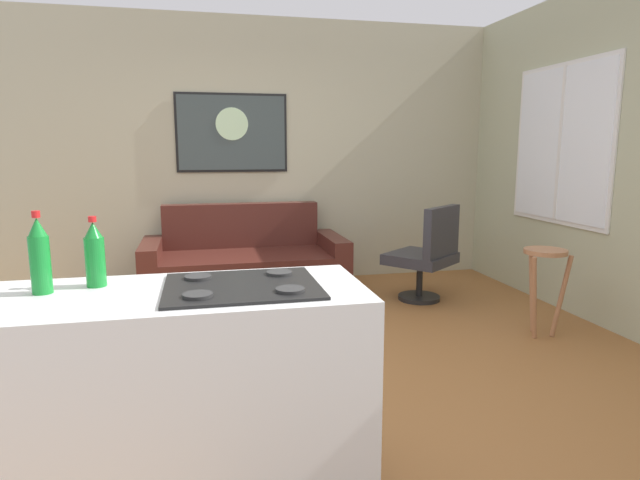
% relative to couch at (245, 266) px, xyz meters
% --- Properties ---
extents(ground, '(6.40, 6.40, 0.04)m').
position_rel_couch_xyz_m(ground, '(0.18, -1.90, -0.30)').
color(ground, '#955E30').
extents(back_wall, '(6.40, 0.05, 2.80)m').
position_rel_couch_xyz_m(back_wall, '(0.18, 0.52, 1.12)').
color(back_wall, '#B1AC8E').
rests_on(back_wall, ground).
extents(right_wall, '(0.05, 6.40, 2.80)m').
position_rel_couch_xyz_m(right_wall, '(2.81, -1.60, 1.12)').
color(right_wall, '#ADB18E').
rests_on(right_wall, ground).
extents(couch, '(1.98, 0.93, 0.88)m').
position_rel_couch_xyz_m(couch, '(0.00, 0.00, 0.00)').
color(couch, '#4A2019').
rests_on(couch, ground).
extents(coffee_table, '(0.88, 0.63, 0.41)m').
position_rel_couch_xyz_m(coffee_table, '(0.09, -1.08, 0.09)').
color(coffee_table, silver).
rests_on(coffee_table, ground).
extents(armchair, '(0.79, 0.79, 0.92)m').
position_rel_couch_xyz_m(armchair, '(1.68, -0.65, 0.18)').
color(armchair, black).
rests_on(armchair, ground).
extents(bar_stool, '(0.37, 0.36, 0.69)m').
position_rel_couch_xyz_m(bar_stool, '(2.16, -1.73, 0.25)').
color(bar_stool, '#A66F49').
rests_on(bar_stool, ground).
extents(kitchen_counter, '(1.51, 0.63, 0.94)m').
position_rel_couch_xyz_m(kitchen_counter, '(-0.53, -3.20, 0.18)').
color(kitchen_counter, white).
rests_on(kitchen_counter, ground).
extents(soda_bottle, '(0.07, 0.07, 0.31)m').
position_rel_couch_xyz_m(soda_bottle, '(-1.00, -3.12, 0.77)').
color(soda_bottle, '#198730').
rests_on(soda_bottle, kitchen_counter).
extents(soda_bottle_2, '(0.08, 0.08, 0.28)m').
position_rel_couch_xyz_m(soda_bottle_2, '(-0.82, -3.05, 0.76)').
color(soda_bottle_2, '#198730').
rests_on(soda_bottle_2, kitchen_counter).
extents(wall_painting, '(1.16, 0.03, 0.81)m').
position_rel_couch_xyz_m(wall_painting, '(-0.06, 0.48, 1.33)').
color(wall_painting, black).
extents(window, '(0.03, 1.32, 1.43)m').
position_rel_couch_xyz_m(window, '(2.77, -1.00, 1.21)').
color(window, silver).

